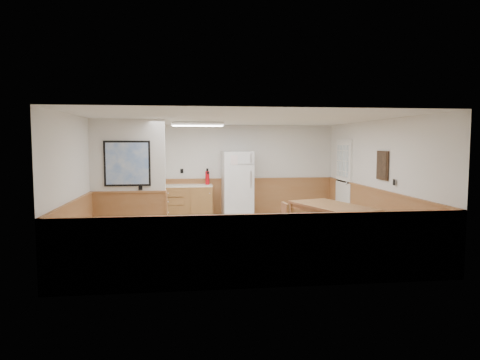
{
  "coord_description": "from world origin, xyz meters",
  "views": [
    {
      "loc": [
        -1.04,
        -8.72,
        2.02
      ],
      "look_at": [
        0.08,
        0.4,
        1.22
      ],
      "focal_mm": 32.0,
      "sensor_mm": 36.0,
      "label": 1
    }
  ],
  "objects": [
    {
      "name": "wainscot_back",
      "position": [
        0.0,
        2.98,
        0.5
      ],
      "size": [
        6.0,
        0.04,
        1.0
      ],
      "primitive_type": "cube",
      "color": "#9E6A3F",
      "rests_on": "ground"
    },
    {
      "name": "exterior_door",
      "position": [
        2.96,
        1.9,
        1.05
      ],
      "size": [
        0.07,
        1.02,
        2.15
      ],
      "color": "white",
      "rests_on": "ground"
    },
    {
      "name": "wall_painting",
      "position": [
        2.97,
        -0.3,
        1.55
      ],
      "size": [
        0.04,
        0.5,
        0.6
      ],
      "color": "#362415",
      "rests_on": "right_wall"
    },
    {
      "name": "ceiling",
      "position": [
        0.0,
        0.0,
        2.5
      ],
      "size": [
        6.0,
        6.0,
        0.02
      ],
      "primitive_type": "cube",
      "color": "white",
      "rests_on": "back_wall"
    },
    {
      "name": "wainscot_left",
      "position": [
        -2.98,
        0.0,
        0.5
      ],
      "size": [
        0.04,
        6.0,
        1.0
      ],
      "primitive_type": "cube",
      "color": "#9E6A3F",
      "rests_on": "ground"
    },
    {
      "name": "fluorescent_fixture",
      "position": [
        -0.8,
        1.3,
        2.45
      ],
      "size": [
        1.2,
        0.3,
        0.09
      ],
      "color": "white",
      "rests_on": "ceiling"
    },
    {
      "name": "soap_bottle",
      "position": [
        -2.1,
        2.71,
        1.02
      ],
      "size": [
        0.09,
        0.09,
        0.23
      ],
      "primitive_type": "cylinder",
      "rotation": [
        0.0,
        0.0,
        0.21
      ],
      "color": "#198A3D",
      "rests_on": "kitchen_counter"
    },
    {
      "name": "wainscot_right",
      "position": [
        2.98,
        0.0,
        0.5
      ],
      "size": [
        0.04,
        6.0,
        1.0
      ],
      "primitive_type": "cube",
      "color": "#9E6A3F",
      "rests_on": "ground"
    },
    {
      "name": "partition_wall",
      "position": [
        -2.25,
        0.19,
        1.23
      ],
      "size": [
        1.5,
        0.2,
        2.5
      ],
      "color": "silver",
      "rests_on": "ground"
    },
    {
      "name": "refrigerator",
      "position": [
        0.28,
        2.63,
        0.89
      ],
      "size": [
        0.82,
        0.74,
        1.79
      ],
      "rotation": [
        0.0,
        0.0,
        0.04
      ],
      "color": "white",
      "rests_on": "ground"
    },
    {
      "name": "kitchen_window",
      "position": [
        -2.1,
        2.98,
        1.55
      ],
      "size": [
        0.8,
        0.04,
        1.0
      ],
      "color": "white",
      "rests_on": "back_wall"
    },
    {
      "name": "right_wall",
      "position": [
        3.0,
        0.0,
        1.25
      ],
      "size": [
        0.02,
        6.0,
        2.5
      ],
      "primitive_type": "cube",
      "color": "silver",
      "rests_on": "ground"
    },
    {
      "name": "dining_chair",
      "position": [
        0.92,
        -0.65,
        0.5
      ],
      "size": [
        0.57,
        0.42,
        0.85
      ],
      "rotation": [
        0.0,
        0.0,
        0.05
      ],
      "color": "olive",
      "rests_on": "ground"
    },
    {
      "name": "back_wall",
      "position": [
        0.0,
        3.0,
        1.25
      ],
      "size": [
        6.0,
        0.02,
        2.5
      ],
      "primitive_type": "cube",
      "color": "silver",
      "rests_on": "ground"
    },
    {
      "name": "ground",
      "position": [
        0.0,
        0.0,
        0.0
      ],
      "size": [
        6.0,
        6.0,
        0.0
      ],
      "primitive_type": "plane",
      "color": "#C4B18C",
      "rests_on": "ground"
    },
    {
      "name": "fire_extinguisher",
      "position": [
        -0.52,
        2.72,
        1.09
      ],
      "size": [
        0.13,
        0.13,
        0.43
      ],
      "rotation": [
        0.0,
        0.0,
        -0.25
      ],
      "color": "red",
      "rests_on": "kitchen_counter"
    },
    {
      "name": "dining_table",
      "position": [
        1.89,
        -0.37,
        0.66
      ],
      "size": [
        1.51,
        2.13,
        0.75
      ],
      "rotation": [
        0.0,
        0.0,
        0.31
      ],
      "color": "olive",
      "rests_on": "ground"
    },
    {
      "name": "left_wall",
      "position": [
        -3.0,
        0.0,
        1.25
      ],
      "size": [
        0.02,
        6.0,
        2.5
      ],
      "primitive_type": "cube",
      "color": "silver",
      "rests_on": "ground"
    },
    {
      "name": "kitchen_counter",
      "position": [
        -1.21,
        2.68,
        0.46
      ],
      "size": [
        2.2,
        0.61,
        1.0
      ],
      "color": "brown",
      "rests_on": "ground"
    },
    {
      "name": "dining_bench",
      "position": [
        2.66,
        -0.33,
        0.34
      ],
      "size": [
        0.58,
        1.62,
        0.45
      ],
      "rotation": [
        0.0,
        0.0,
        0.15
      ],
      "color": "olive",
      "rests_on": "ground"
    }
  ]
}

